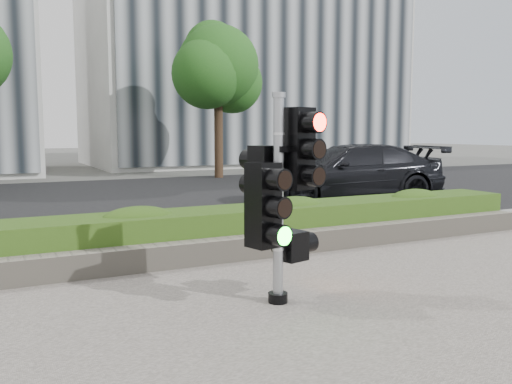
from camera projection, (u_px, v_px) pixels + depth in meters
ground at (294, 297)px, 6.41m from camera, size 120.00×120.00×0.00m
sidewalk at (458, 383)px, 4.18m from camera, size 16.00×11.00×0.03m
road at (114, 200)px, 15.30m from camera, size 60.00×13.00×0.02m
curb at (200, 243)px, 9.20m from camera, size 60.00×0.25×0.12m
stone_wall at (229, 249)px, 8.07m from camera, size 12.00×0.32×0.34m
hedge at (213, 231)px, 8.63m from camera, size 12.00×1.00×0.68m
building_right at (242, 64)px, 32.84m from camera, size 18.00×10.00×12.00m
tree_right at (217, 69)px, 22.16m from camera, size 4.10×3.58×6.53m
traffic_signal at (278, 188)px, 6.01m from camera, size 0.85×0.71×2.34m
car_dark at (347, 173)px, 15.00m from camera, size 5.70×3.05×1.57m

